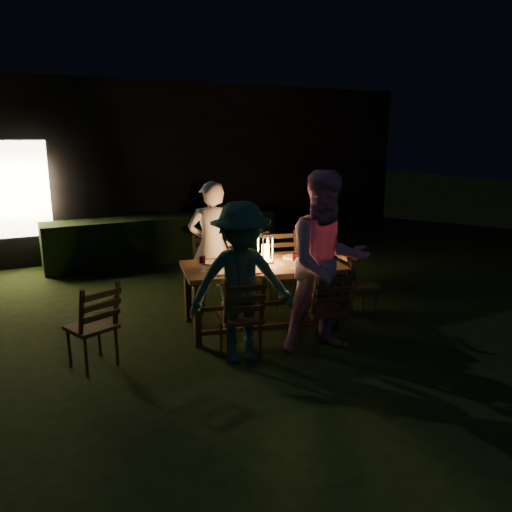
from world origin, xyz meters
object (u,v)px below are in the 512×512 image
person_opp_left (241,283)px  chair_spare (93,341)px  chair_far_left (213,287)px  chair_far_right (286,281)px  person_opp_right (327,263)px  bottle_table (242,254)px  dining_table (262,271)px  person_house_side (212,246)px  lantern (265,250)px  bottle_bucket_b (226,221)px  chair_near_left (241,331)px  chair_end (357,296)px  side_table (224,237)px  chair_near_right (323,323)px  bottle_bucket_a (222,222)px  ice_bucket (224,224)px

person_opp_left → chair_spare: bearing=171.9°
chair_far_left → chair_far_right: chair_far_left is taller
person_opp_right → bottle_table: 1.08m
dining_table → chair_far_left: (-0.29, 0.84, -0.39)m
person_house_side → bottle_table: bearing=103.7°
lantern → bottle_bucket_b: (0.38, 2.08, 0.01)m
chair_near_left → chair_end: bearing=23.3°
side_table → chair_spare: bearing=-135.5°
bottle_table → chair_near_right: bearing=-58.8°
chair_far_right → bottle_bucket_b: bearing=-69.3°
bottle_bucket_b → bottle_table: bearing=-108.3°
dining_table → chair_far_right: 1.02m
chair_far_right → chair_end: bearing=131.5°
dining_table → chair_spare: (-1.97, -0.24, -0.41)m
dining_table → bottle_bucket_a: (0.34, 2.04, 0.24)m
person_opp_left → lantern: person_opp_left is taller
dining_table → chair_near_right: chair_near_right is taller
chair_near_right → bottle_bucket_b: size_ratio=2.90×
chair_near_left → lantern: 1.15m
chair_spare → side_table: (2.36, 2.32, 0.41)m
chair_far_left → person_opp_right: person_opp_right is taller
dining_table → person_opp_left: bearing=-118.8°
chair_far_left → bottle_bucket_a: 1.49m
chair_spare → person_house_side: size_ratio=0.54×
chair_far_right → chair_far_left: bearing=-0.0°
dining_table → bottle_bucket_a: bottle_bucket_a is taller
chair_near_left → chair_far_left: chair_far_left is taller
dining_table → person_opp_left: 0.94m
person_house_side → lantern: (0.34, -0.85, 0.08)m
person_house_side → person_opp_left: bearing=90.0°
person_opp_left → bottle_table: person_opp_left is taller
dining_table → chair_far_right: chair_far_right is taller
chair_far_left → chair_spare: 2.00m
chair_spare → ice_bucket: (2.36, 2.32, 0.61)m
dining_table → bottle_bucket_b: bottle_bucket_b is taller
chair_near_right → lantern: size_ratio=2.65×
lantern → bottle_table: 0.30m
chair_far_right → chair_near_right: bearing=86.3°
dining_table → person_house_side: (-0.28, 0.89, 0.15)m
bottle_table → chair_far_right: bearing=32.8°
chair_far_left → side_table: size_ratio=1.29×
chair_near_right → side_table: chair_near_right is taller
lantern → person_opp_right: bearing=-76.4°
ice_bucket → chair_far_right: bearing=-78.2°
chair_near_left → chair_end: (1.80, 0.43, -0.00)m
person_opp_left → chair_far_right: bearing=57.8°
chair_near_right → lantern: (-0.24, 0.88, 0.64)m
chair_spare → person_opp_right: 2.44m
chair_far_left → chair_near_left: bearing=89.3°
chair_near_left → chair_far_right: (1.28, 1.32, 0.02)m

